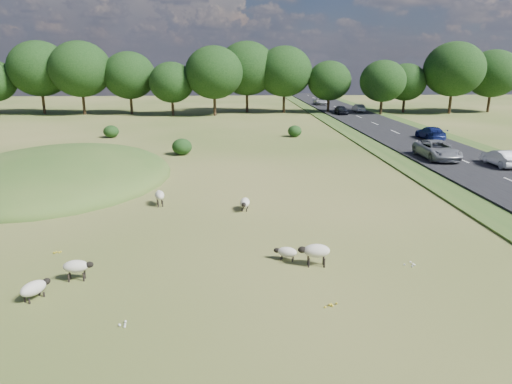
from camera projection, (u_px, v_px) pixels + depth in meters
The scene contains 17 objects.
ground at pixel (225, 155), 41.62m from camera, with size 160.00×160.00×0.00m, color #39571B.
mound at pixel (59, 178), 33.33m from camera, with size 16.00×20.00×4.00m, color #33561E.
road at pixel (401, 136), 52.18m from camera, with size 8.00×150.00×0.25m, color black.
treeline at pixel (221, 73), 73.83m from camera, with size 96.28×14.66×11.70m.
shrubs at pixel (190, 137), 47.56m from camera, with size 22.39×12.26×1.49m.
sheep_0 at pixel (316, 251), 18.71m from camera, with size 1.35×0.66×0.96m.
sheep_1 at pixel (77, 266), 17.49m from camera, with size 1.17×0.59×0.83m.
sheep_2 at pixel (160, 195), 26.77m from camera, with size 0.76×1.29×0.89m.
sheep_3 at pixel (245, 203), 25.95m from camera, with size 0.67×1.26×0.71m.
sheep_4 at pixel (286, 252), 19.35m from camera, with size 1.06×0.69×0.59m.
sheep_5 at pixel (34, 288), 16.13m from camera, with size 0.97×1.20×0.69m.
car_0 at pixel (501, 158), 36.05m from camera, with size 1.35×3.87×1.27m, color silver.
car_1 at pixel (437, 150), 38.76m from camera, with size 2.52×5.46×1.52m, color #96989D.
car_2 at pixel (320, 101), 89.81m from camera, with size 2.14×4.63×1.29m, color silver.
car_3 at pixel (341, 110), 72.76m from camera, with size 1.59×3.96×1.35m, color black.
car_4 at pixel (431, 133), 48.77m from camera, with size 1.88×4.64×1.35m, color navy.
car_5 at pixel (359, 108), 76.44m from camera, with size 1.34×3.86×1.27m, color silver.
Camera 1 is at (0.71, -21.05, 8.09)m, focal length 32.00 mm.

